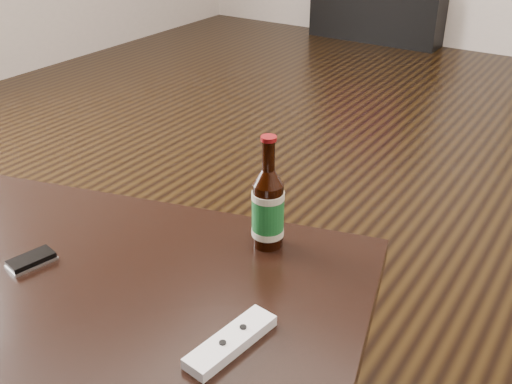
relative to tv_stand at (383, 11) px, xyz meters
The scene contains 6 objects.
floor 3.18m from the tv_stand, 72.20° to the right, with size 5.00×6.00×0.01m, color black.
tv_stand is the anchor object (origin of this frame).
coffee_table 3.90m from the tv_stand, 76.54° to the right, with size 1.25×0.92×0.42m.
beer_bottle 3.69m from the tv_stand, 71.76° to the right, with size 0.09×0.09×0.25m.
phone 3.91m from the tv_stand, 78.43° to the right, with size 0.07×0.10×0.02m.
remote 4.01m from the tv_stand, 71.54° to the right, with size 0.08×0.19×0.02m.
Camera 1 is at (0.75, -1.40, 1.14)m, focal length 42.00 mm.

